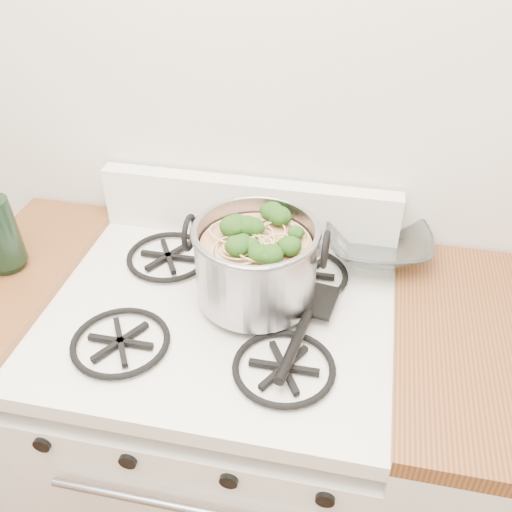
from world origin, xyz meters
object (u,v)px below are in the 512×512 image
(stock_pot, at_px, (256,262))
(gas_range, at_px, (226,438))
(spatula, at_px, (315,297))
(glass_bowl, at_px, (377,248))

(stock_pot, bearing_deg, gas_range, -147.55)
(gas_range, distance_m, spatula, 0.54)
(gas_range, distance_m, stock_pot, 0.58)
(gas_range, height_order, glass_bowl, glass_bowl)
(stock_pot, relative_size, spatula, 0.97)
(gas_range, distance_m, glass_bowl, 0.65)
(spatula, bearing_deg, gas_range, -158.49)
(stock_pot, relative_size, glass_bowl, 2.98)
(stock_pot, distance_m, spatula, 0.15)
(spatula, distance_m, glass_bowl, 0.25)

